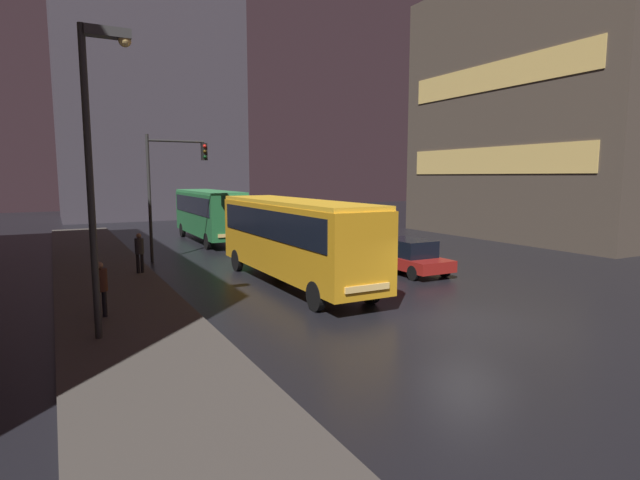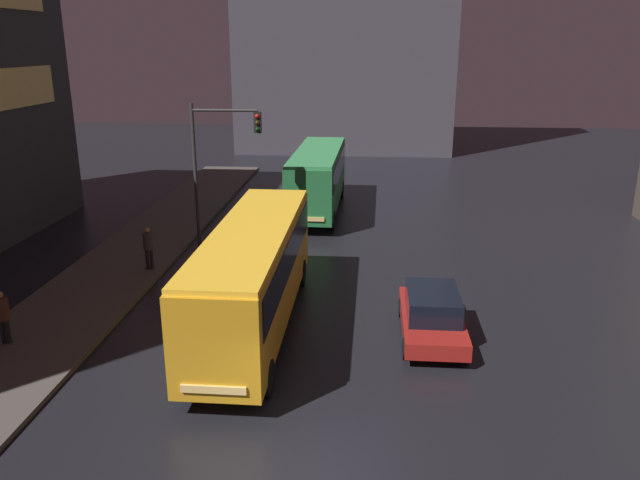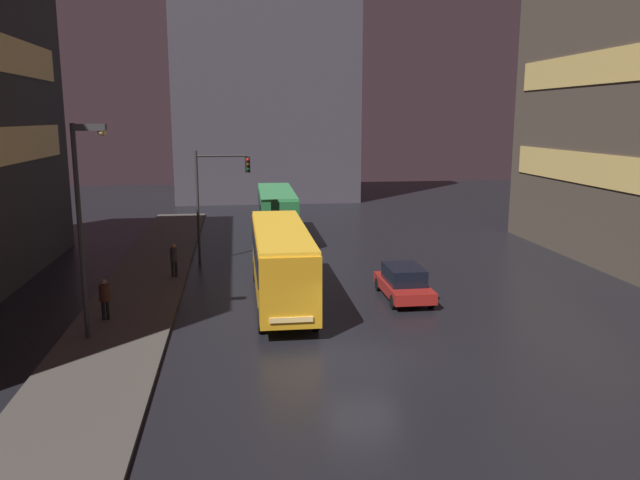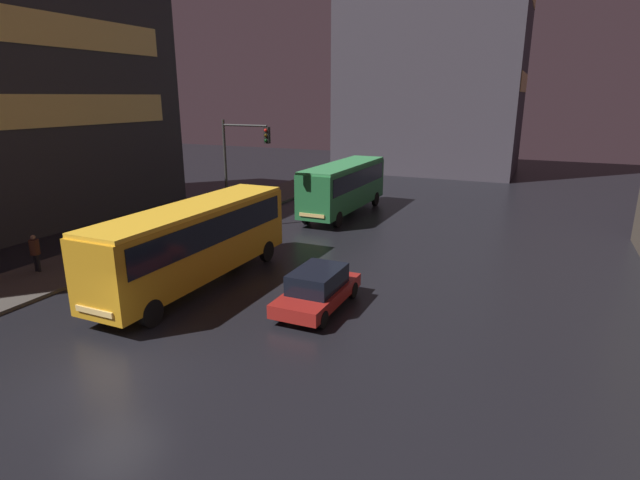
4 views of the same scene
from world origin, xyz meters
name	(u,v)px [view 4 (image 4 of 4)]	position (x,y,z in m)	size (l,w,h in m)	color
ground_plane	(107,381)	(0.00, 0.00, 0.00)	(120.00, 120.00, 0.00)	black
sidewalk_left	(129,247)	(-9.00, 10.00, 0.07)	(4.00, 48.00, 0.15)	#47423D
building_far_backdrop	(435,38)	(-1.11, 45.95, 13.52)	(18.07, 12.00, 27.04)	#423D47
bus_near	(195,237)	(-2.34, 7.24, 2.13)	(2.43, 10.83, 3.46)	orange
bus_far	(344,183)	(-1.57, 22.20, 2.12)	(2.55, 9.96, 3.44)	#236B38
car_taxi	(318,289)	(3.34, 7.09, 0.79)	(1.93, 4.41, 1.55)	maroon
pedestrian_near	(35,250)	(-9.72, 5.27, 1.18)	(0.49, 0.49, 1.71)	black
pedestrian_mid	(174,221)	(-7.58, 12.06, 1.20)	(0.46, 0.46, 1.76)	black
traffic_light_main	(240,158)	(-5.45, 15.58, 4.36)	(3.11, 0.35, 6.49)	#2D2D2D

